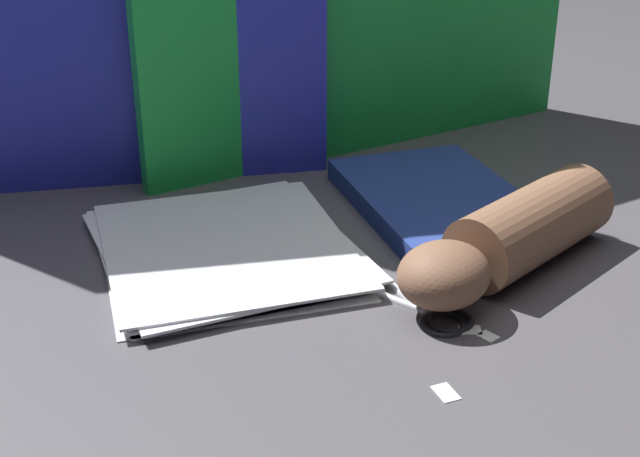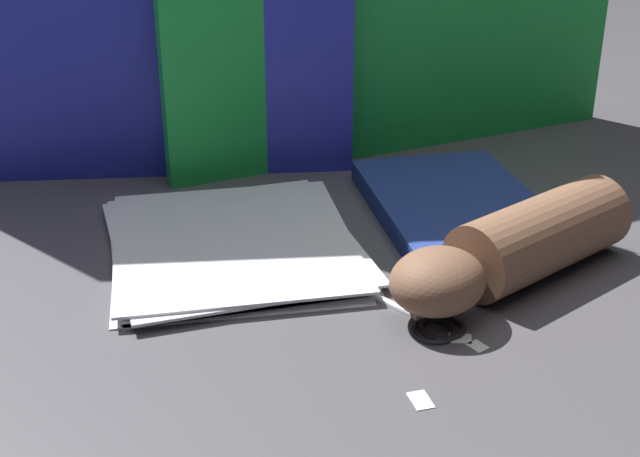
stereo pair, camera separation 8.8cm
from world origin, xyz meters
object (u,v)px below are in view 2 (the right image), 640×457
Objects in this scene: book_closed at (454,205)px; hand_forearm at (515,247)px; scissors at (423,316)px; paper_stack at (233,244)px.

hand_forearm is (-0.01, -0.17, 0.03)m from book_closed.
scissors is 0.13m from hand_forearm.
book_closed is 2.02× the size of scissors.
book_closed is 0.91× the size of hand_forearm.
paper_stack is 1.00× the size of hand_forearm.
paper_stack is 0.24m from scissors.
paper_stack reaches higher than scissors.
hand_forearm reaches higher than paper_stack.
hand_forearm is (0.26, -0.15, 0.03)m from paper_stack.
scissors is (0.15, -0.19, -0.00)m from paper_stack.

